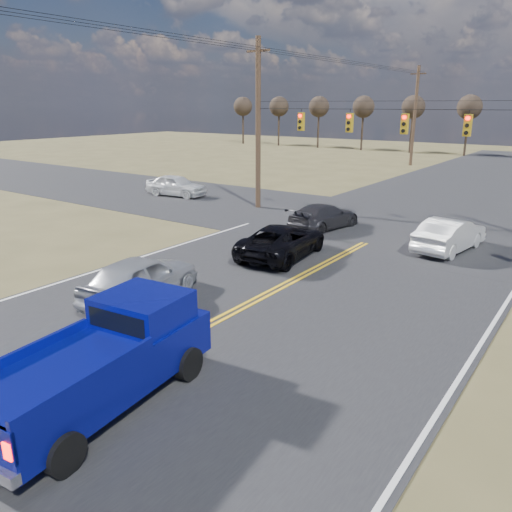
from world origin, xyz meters
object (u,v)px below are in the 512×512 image
Objects in this scene: black_suv at (282,241)px; cross_car_west at (176,185)px; pickup_truck at (105,360)px; white_car_queue at (450,235)px; dgrey_car_queue at (324,216)px; silver_suv at (141,278)px.

black_suv is 1.13× the size of cross_car_west.
pickup_truck is at bearing 97.39° from black_suv.
dgrey_car_queue is at bearing 4.11° from white_car_queue.
white_car_queue is (6.63, 11.94, -0.03)m from silver_suv.
silver_suv is 19.71m from cross_car_west.
black_suv is 1.12× the size of white_car_queue.
dgrey_car_queue is 1.02× the size of cross_car_west.
black_suv reaches higher than dgrey_car_queue.
white_car_queue is (2.70, 16.44, -0.28)m from pickup_truck.
silver_suv is 0.90× the size of black_suv.
silver_suv reaches higher than cross_car_west.
dgrey_car_queue is at bearing -98.30° from silver_suv.
black_suv is (-2.82, 11.36, -0.31)m from pickup_truck.
pickup_truck is 1.30× the size of cross_car_west.
pickup_truck is 16.66m from white_car_queue.
white_car_queue is at bearing -143.91° from black_suv.
pickup_truck is 17.30m from dgrey_car_queue.
silver_suv is 1.02× the size of cross_car_west.
pickup_truck is 25.69m from cross_car_west.
silver_suv reaches higher than dgrey_car_queue.
silver_suv is at bearing 68.90° from white_car_queue.
dgrey_car_queue is at bearing -108.34° from cross_car_west.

